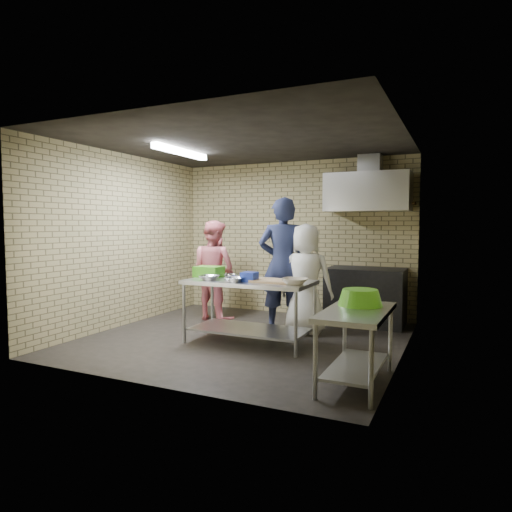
{
  "coord_description": "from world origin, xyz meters",
  "views": [
    {
      "loc": [
        2.73,
        -5.48,
        1.59
      ],
      "look_at": [
        0.1,
        0.2,
        1.15
      ],
      "focal_mm": 31.42,
      "sensor_mm": 36.0,
      "label": 1
    }
  ],
  "objects": [
    {
      "name": "blue_tub",
      "position": [
        0.2,
        -0.22,
        0.91
      ],
      "size": [
        0.19,
        0.19,
        0.12
      ],
      "primitive_type": "cube",
      "color": "#1730B3",
      "rests_on": "prep_table"
    },
    {
      "name": "cutting_board",
      "position": [
        0.5,
        -0.14,
        0.86
      ],
      "size": [
        0.52,
        0.39,
        0.03
      ],
      "primitive_type": "cube",
      "color": "#D8AE7D",
      "rests_on": "prep_table"
    },
    {
      "name": "woman_white",
      "position": [
        0.67,
        0.71,
        0.8
      ],
      "size": [
        0.82,
        0.56,
        1.61
      ],
      "primitive_type": "imported",
      "rotation": [
        0.0,
        0.0,
        3.21
      ],
      "color": "white",
      "rests_on": "floor"
    },
    {
      "name": "floor",
      "position": [
        0.0,
        0.0,
        0.0
      ],
      "size": [
        4.2,
        4.2,
        0.0
      ],
      "primitive_type": "plane",
      "color": "black",
      "rests_on": "ground"
    },
    {
      "name": "wall_shelf",
      "position": [
        1.65,
        1.89,
        1.92
      ],
      "size": [
        0.8,
        0.2,
        0.04
      ],
      "primitive_type": "cube",
      "color": "#3F2B19",
      "rests_on": "back_wall"
    },
    {
      "name": "ceiling",
      "position": [
        0.0,
        0.0,
        2.7
      ],
      "size": [
        4.2,
        4.2,
        0.0
      ],
      "primitive_type": "plane",
      "rotation": [
        3.14,
        0.0,
        0.0
      ],
      "color": "black",
      "rests_on": "ground"
    },
    {
      "name": "man_navy",
      "position": [
        0.29,
        0.73,
        1.0
      ],
      "size": [
        0.84,
        0.67,
        1.99
      ],
      "primitive_type": "imported",
      "rotation": [
        0.0,
        0.0,
        3.45
      ],
      "color": "#161937",
      "rests_on": "floor"
    },
    {
      "name": "hood_duct",
      "position": [
        1.35,
        1.85,
        2.55
      ],
      "size": [
        0.35,
        0.3,
        0.3
      ],
      "primitive_type": "cube",
      "color": "#A5A8AD",
      "rests_on": "back_wall"
    },
    {
      "name": "right_wall",
      "position": [
        2.1,
        0.0,
        1.35
      ],
      "size": [
        0.06,
        4.0,
        2.7
      ],
      "primitive_type": "cube",
      "color": "#998F60",
      "rests_on": "ground"
    },
    {
      "name": "fluorescent_fixture",
      "position": [
        -1.0,
        0.0,
        2.64
      ],
      "size": [
        0.1,
        1.25,
        0.08
      ],
      "primitive_type": "cube",
      "color": "white",
      "rests_on": "ceiling"
    },
    {
      "name": "mixing_bowl_a",
      "position": [
        -0.35,
        -0.32,
        0.88
      ],
      "size": [
        0.28,
        0.28,
        0.06
      ],
      "primitive_type": "imported",
      "rotation": [
        0.0,
        0.0,
        0.08
      ],
      "color": "#ADB0B4",
      "rests_on": "prep_table"
    },
    {
      "name": "mixing_bowl_b",
      "position": [
        -0.15,
        -0.07,
        0.88
      ],
      "size": [
        0.22,
        0.22,
        0.06
      ],
      "primitive_type": "imported",
      "rotation": [
        0.0,
        0.0,
        0.08
      ],
      "color": "#AAABB1",
      "rests_on": "prep_table"
    },
    {
      "name": "front_wall",
      "position": [
        0.0,
        -2.0,
        1.35
      ],
      "size": [
        4.2,
        0.06,
        2.7
      ],
      "primitive_type": "cube",
      "color": "#998F60",
      "rests_on": "ground"
    },
    {
      "name": "back_wall",
      "position": [
        0.0,
        2.0,
        1.35
      ],
      "size": [
        4.2,
        0.06,
        2.7
      ],
      "primitive_type": "cube",
      "color": "#998F60",
      "rests_on": "ground"
    },
    {
      "name": "bottle_red",
      "position": [
        1.4,
        1.89,
        2.03
      ],
      "size": [
        0.07,
        0.07,
        0.18
      ],
      "primitive_type": "cylinder",
      "color": "#B22619",
      "rests_on": "wall_shelf"
    },
    {
      "name": "side_counter",
      "position": [
        1.8,
        -1.1,
        0.38
      ],
      "size": [
        0.6,
        1.2,
        0.75
      ],
      "primitive_type": "cube",
      "color": "silver",
      "rests_on": "floor"
    },
    {
      "name": "stove",
      "position": [
        1.35,
        1.65,
        0.45
      ],
      "size": [
        1.2,
        0.7,
        0.9
      ],
      "primitive_type": "cube",
      "color": "black",
      "rests_on": "floor"
    },
    {
      "name": "green_basin",
      "position": [
        1.78,
        -0.85,
        0.83
      ],
      "size": [
        0.46,
        0.46,
        0.17
      ],
      "primitive_type": null,
      "color": "#59C626",
      "rests_on": "side_counter"
    },
    {
      "name": "woman_pink",
      "position": [
        -1.04,
        0.98,
        0.83
      ],
      "size": [
        0.93,
        0.8,
        1.66
      ],
      "primitive_type": "imported",
      "rotation": [
        0.0,
        0.0,
        2.91
      ],
      "color": "pink",
      "rests_on": "floor"
    },
    {
      "name": "ceramic_bowl",
      "position": [
        0.85,
        -0.27,
        0.89
      ],
      "size": [
        0.35,
        0.35,
        0.08
      ],
      "primitive_type": "imported",
      "rotation": [
        0.0,
        0.0,
        0.08
      ],
      "color": "#C0B39A",
      "rests_on": "prep_table"
    },
    {
      "name": "left_wall",
      "position": [
        -2.1,
        0.0,
        1.35
      ],
      "size": [
        0.06,
        4.0,
        2.7
      ],
      "primitive_type": "cube",
      "color": "#998F60",
      "rests_on": "ground"
    },
    {
      "name": "green_crate",
      "position": [
        -0.55,
        -0.0,
        0.92
      ],
      "size": [
        0.38,
        0.28,
        0.15
      ],
      "primitive_type": "cube",
      "color": "green",
      "rests_on": "prep_table"
    },
    {
      "name": "mixing_bowl_c",
      "position": [
        0.05,
        -0.34,
        0.88
      ],
      "size": [
        0.26,
        0.26,
        0.06
      ],
      "primitive_type": "imported",
      "rotation": [
        0.0,
        0.0,
        0.08
      ],
      "color": "silver",
      "rests_on": "prep_table"
    },
    {
      "name": "prep_table",
      "position": [
        0.15,
        -0.12,
        0.42
      ],
      "size": [
        1.69,
        0.85,
        0.85
      ],
      "primitive_type": "cube",
      "color": "silver",
      "rests_on": "floor"
    },
    {
      "name": "bottle_green",
      "position": [
        1.8,
        1.89,
        2.02
      ],
      "size": [
        0.06,
        0.06,
        0.15
      ],
      "primitive_type": "cylinder",
      "color": "green",
      "rests_on": "wall_shelf"
    },
    {
      "name": "range_hood",
      "position": [
        1.35,
        1.7,
        2.1
      ],
      "size": [
        1.3,
        0.6,
        0.6
      ],
      "primitive_type": "cube",
      "color": "silver",
      "rests_on": "back_wall"
    }
  ]
}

